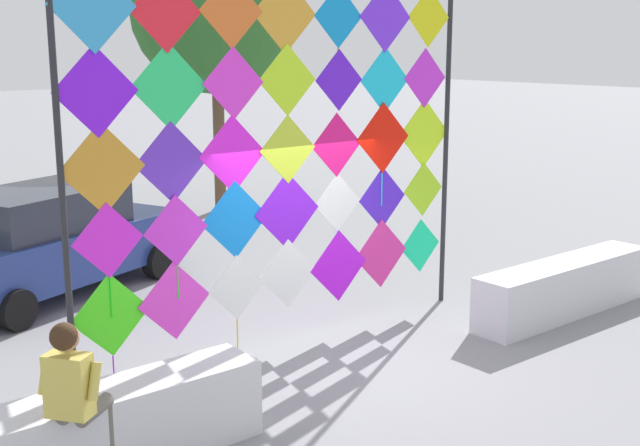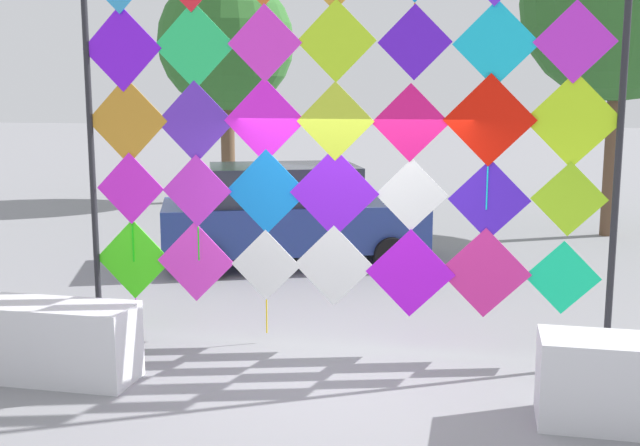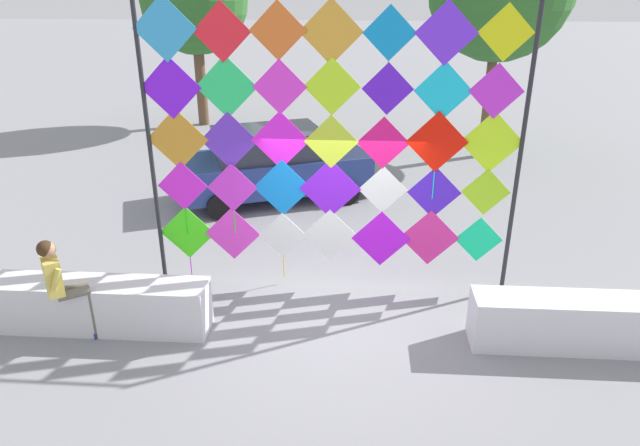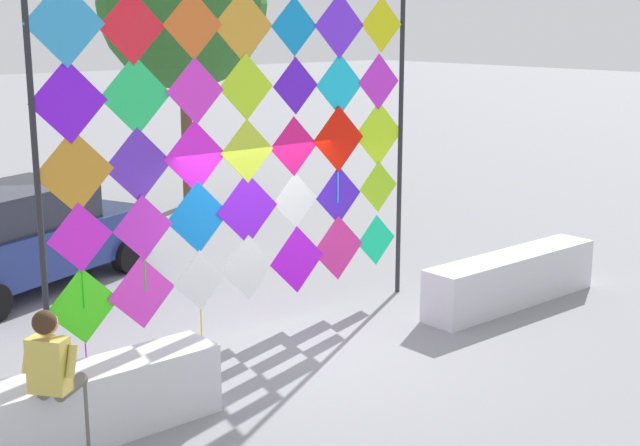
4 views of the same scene
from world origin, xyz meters
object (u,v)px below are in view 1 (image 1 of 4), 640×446
at_px(kite_display_rack, 283,140).
at_px(tree_broadleaf, 224,3).
at_px(parked_car, 46,241).
at_px(seated_vendor, 78,393).

xyz_separation_m(kite_display_rack, tree_broadleaf, (4.24, 7.77, 1.97)).
bearing_deg(tree_broadleaf, kite_display_rack, -118.66).
distance_m(kite_display_rack, parked_car, 4.63).
distance_m(kite_display_rack, seated_vendor, 4.28).
relative_size(seated_vendor, parked_car, 0.35).
height_order(seated_vendor, parked_car, parked_car).
bearing_deg(kite_display_rack, parked_car, 109.94).
xyz_separation_m(seated_vendor, parked_car, (2.03, 5.88, -0.13)).
height_order(seated_vendor, tree_broadleaf, tree_broadleaf).
bearing_deg(parked_car, tree_broadleaf, 33.29).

